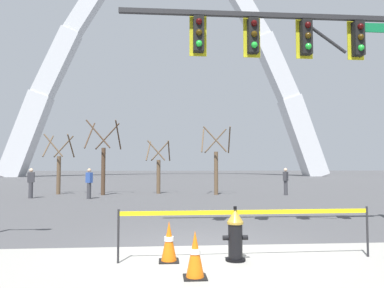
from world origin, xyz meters
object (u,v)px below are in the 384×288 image
at_px(monument_arch, 169,68).
at_px(pedestrian_standing_center, 89,183).
at_px(fire_hydrant, 235,235).
at_px(traffic_signal_gantry, 322,62).
at_px(pedestrian_walking_right, 286,181).
at_px(traffic_cone_by_hydrant, 169,242).
at_px(traffic_cone_mid_sidewalk, 195,255).
at_px(pedestrian_walking_left, 31,183).

xyz_separation_m(monument_arch, pedestrian_standing_center, (-4.75, -40.15, -16.96)).
relative_size(fire_hydrant, monument_arch, 0.02).
height_order(traffic_signal_gantry, pedestrian_walking_right, traffic_signal_gantry).
relative_size(traffic_signal_gantry, pedestrian_walking_right, 4.92).
bearing_deg(traffic_cone_by_hydrant, fire_hydrant, -1.32).
distance_m(fire_hydrant, pedestrian_standing_center, 13.99).
height_order(traffic_cone_by_hydrant, traffic_signal_gantry, traffic_signal_gantry).
distance_m(monument_arch, pedestrian_walking_right, 42.60).
bearing_deg(pedestrian_standing_center, traffic_cone_mid_sidewalk, -72.69).
distance_m(fire_hydrant, traffic_signal_gantry, 5.37).
xyz_separation_m(traffic_cone_by_hydrant, monument_arch, (0.78, 53.12, 17.42)).
xyz_separation_m(fire_hydrant, pedestrian_standing_center, (-5.17, 13.00, 0.35)).
distance_m(monument_arch, pedestrian_standing_center, 43.84).
bearing_deg(pedestrian_walking_right, fire_hydrant, -112.08).
height_order(traffic_signal_gantry, pedestrian_walking_left, traffic_signal_gantry).
distance_m(fire_hydrant, monument_arch, 55.89).
height_order(monument_arch, pedestrian_standing_center, monument_arch).
xyz_separation_m(traffic_signal_gantry, pedestrian_walking_right, (3.13, 12.22, -3.59)).
relative_size(monument_arch, pedestrian_standing_center, 33.13).
bearing_deg(pedestrian_standing_center, pedestrian_walking_right, 8.16).
distance_m(traffic_signal_gantry, monument_arch, 52.61).
distance_m(traffic_cone_mid_sidewalk, monument_arch, 56.85).
height_order(traffic_signal_gantry, pedestrian_standing_center, traffic_signal_gantry).
xyz_separation_m(pedestrian_standing_center, pedestrian_walking_right, (11.09, 1.59, 0.00)).
distance_m(fire_hydrant, pedestrian_walking_left, 15.98).
height_order(fire_hydrant, pedestrian_standing_center, pedestrian_standing_center).
bearing_deg(pedestrian_walking_left, pedestrian_standing_center, -11.11).
height_order(pedestrian_standing_center, pedestrian_walking_right, same).
xyz_separation_m(traffic_cone_by_hydrant, pedestrian_standing_center, (-3.97, 12.97, 0.46)).
xyz_separation_m(fire_hydrant, traffic_cone_mid_sidewalk, (-0.82, -0.97, -0.11)).
xyz_separation_m(traffic_cone_by_hydrant, traffic_signal_gantry, (3.99, 2.33, 4.05)).
bearing_deg(pedestrian_standing_center, fire_hydrant, -68.29).
xyz_separation_m(fire_hydrant, pedestrian_walking_left, (-8.35, 13.62, 0.35)).
bearing_deg(pedestrian_walking_left, pedestrian_walking_right, 3.88).
bearing_deg(traffic_signal_gantry, pedestrian_standing_center, 126.80).
bearing_deg(monument_arch, pedestrian_walking_left, -101.33).
distance_m(traffic_cone_mid_sidewalk, pedestrian_walking_right, 16.96).
distance_m(traffic_cone_by_hydrant, pedestrian_standing_center, 13.57).
height_order(traffic_cone_mid_sidewalk, pedestrian_walking_left, pedestrian_walking_left).
bearing_deg(traffic_signal_gantry, pedestrian_walking_right, 75.62).
relative_size(monument_arch, pedestrian_walking_right, 33.13).
relative_size(pedestrian_walking_left, pedestrian_standing_center, 1.00).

